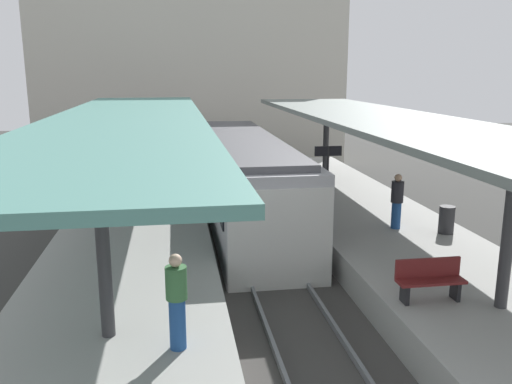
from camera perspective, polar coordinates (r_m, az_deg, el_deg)
ground_plane at (r=15.19m, az=1.43°, el=-8.80°), size 80.00×80.00×0.00m
platform_left at (r=14.85m, az=-13.28°, el=-7.60°), size 4.40×28.00×1.00m
platform_right at (r=16.10m, az=14.95°, el=-6.08°), size 4.40×28.00×1.00m
track_ballast at (r=15.15m, az=1.44°, el=-8.44°), size 3.20×28.00×0.20m
rail_near_side at (r=14.99m, az=-1.30°, el=-7.99°), size 0.08×28.00×0.14m
rail_far_side at (r=15.23m, az=4.13°, el=-7.68°), size 0.08×28.00×0.14m
commuter_train at (r=19.34m, az=-1.12°, el=1.29°), size 2.78×12.94×3.10m
canopy_left at (r=15.40m, az=-13.62°, el=7.46°), size 4.18×21.00×3.37m
canopy_right at (r=16.62m, az=13.74°, el=7.40°), size 4.18×21.00×3.25m
platform_bench at (r=11.56m, az=18.08°, el=-8.79°), size 1.40×0.41×0.86m
platform_sign at (r=17.60m, az=7.69°, el=2.99°), size 0.90×0.08×2.21m
litter_bin at (r=16.36m, az=19.72°, el=-2.81°), size 0.44×0.44×0.80m
passenger_near_bench at (r=9.13m, az=-8.48°, el=-11.38°), size 0.36×0.36×1.68m
passenger_mid_platform at (r=16.30m, az=14.85°, el=-0.88°), size 0.36×0.36×1.65m
station_building_backdrop at (r=33.91m, az=-6.91°, el=12.58°), size 18.00×6.00×11.00m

